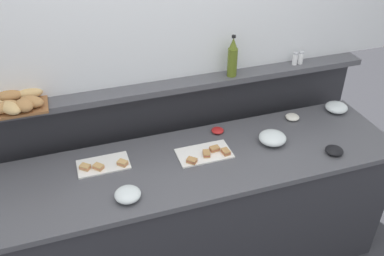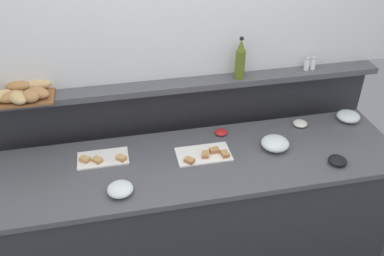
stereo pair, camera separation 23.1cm
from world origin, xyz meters
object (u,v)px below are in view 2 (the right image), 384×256
(condiment_bowl_teal, at_px, (338,160))
(bread_basket, at_px, (20,94))
(olive_oil_bottle, at_px, (240,60))
(condiment_bowl_dark, at_px, (300,123))
(condiment_bowl_cream, at_px, (221,132))
(sandwich_platter_rear, at_px, (103,158))
(glass_bowl_small, at_px, (275,144))
(glass_bowl_medium, at_px, (348,117))
(pepper_shaker, at_px, (313,63))
(salt_shaker, at_px, (307,64))
(glass_bowl_large, at_px, (120,189))
(sandwich_platter_front, at_px, (205,154))

(condiment_bowl_teal, xyz_separation_m, bread_basket, (-1.77, 0.60, 0.32))
(bread_basket, bearing_deg, olive_oil_bottle, 0.28)
(condiment_bowl_dark, bearing_deg, condiment_bowl_cream, 178.75)
(olive_oil_bottle, bearing_deg, condiment_bowl_cream, -131.24)
(sandwich_platter_rear, relative_size, glass_bowl_small, 1.73)
(glass_bowl_medium, xyz_separation_m, pepper_shaker, (-0.21, 0.21, 0.32))
(sandwich_platter_rear, relative_size, condiment_bowl_cream, 3.70)
(condiment_bowl_teal, bearing_deg, salt_shaker, 86.08)
(salt_shaker, bearing_deg, condiment_bowl_cream, -162.57)
(bread_basket, bearing_deg, condiment_bowl_cream, -8.26)
(glass_bowl_small, distance_m, pepper_shaker, 0.65)
(condiment_bowl_teal, bearing_deg, condiment_bowl_dark, 96.63)
(pepper_shaker, height_order, bread_basket, pepper_shaker)
(glass_bowl_large, bearing_deg, glass_bowl_small, 12.69)
(condiment_bowl_dark, bearing_deg, glass_bowl_large, -161.10)
(sandwich_platter_rear, distance_m, condiment_bowl_dark, 1.30)
(glass_bowl_small, bearing_deg, condiment_bowl_teal, -35.36)
(sandwich_platter_rear, xyz_separation_m, sandwich_platter_front, (0.60, -0.09, 0.00))
(pepper_shaker, bearing_deg, salt_shaker, 180.00)
(sandwich_platter_front, distance_m, bread_basket, 1.14)
(olive_oil_bottle, bearing_deg, glass_bowl_medium, -14.85)
(bread_basket, bearing_deg, salt_shaker, 0.83)
(olive_oil_bottle, distance_m, pepper_shaker, 0.53)
(sandwich_platter_rear, distance_m, glass_bowl_medium, 1.65)
(pepper_shaker, bearing_deg, glass_bowl_large, -155.11)
(glass_bowl_medium, bearing_deg, sandwich_platter_rear, -176.47)
(sandwich_platter_rear, bearing_deg, bread_basket, 146.03)
(glass_bowl_medium, relative_size, condiment_bowl_teal, 1.42)
(glass_bowl_medium, distance_m, condiment_bowl_cream, 0.89)
(glass_bowl_small, relative_size, salt_shaker, 1.99)
(glass_bowl_large, relative_size, condiment_bowl_cream, 1.73)
(condiment_bowl_dark, height_order, salt_shaker, salt_shaker)
(glass_bowl_medium, height_order, condiment_bowl_teal, glass_bowl_medium)
(sandwich_platter_rear, relative_size, sandwich_platter_front, 0.92)
(sandwich_platter_rear, xyz_separation_m, glass_bowl_medium, (1.64, 0.10, 0.02))
(glass_bowl_small, xyz_separation_m, bread_basket, (-1.47, 0.38, 0.31))
(glass_bowl_medium, bearing_deg, pepper_shaker, 134.50)
(glass_bowl_medium, relative_size, condiment_bowl_dark, 1.63)
(glass_bowl_medium, bearing_deg, glass_bowl_large, -165.17)
(sandwich_platter_rear, xyz_separation_m, salt_shaker, (1.39, 0.31, 0.33))
(condiment_bowl_teal, bearing_deg, sandwich_platter_rear, 166.94)
(glass_bowl_large, xyz_separation_m, condiment_bowl_cream, (0.67, 0.43, -0.01))
(glass_bowl_medium, relative_size, condiment_bowl_cream, 1.90)
(condiment_bowl_cream, bearing_deg, pepper_shaker, 16.36)
(glass_bowl_medium, bearing_deg, glass_bowl_small, -161.86)
(olive_oil_bottle, bearing_deg, condiment_bowl_teal, -54.53)
(condiment_bowl_teal, distance_m, bread_basket, 1.90)
(sandwich_platter_rear, bearing_deg, condiment_bowl_teal, -13.06)
(salt_shaker, bearing_deg, condiment_bowl_dark, -113.48)
(sandwich_platter_front, distance_m, condiment_bowl_teal, 0.78)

